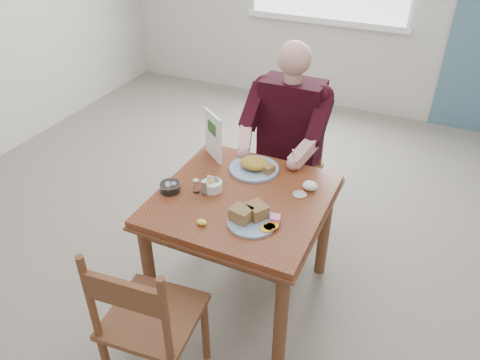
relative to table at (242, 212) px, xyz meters
The scene contains 14 objects.
floor 0.64m from the table, ahead, with size 6.00×6.00×0.00m, color #73685D.
lemon_wedge 0.34m from the table, 104.99° to the right, with size 0.05×0.04×0.03m, color yellow.
napkin 0.40m from the table, 33.75° to the left, with size 0.08×0.07×0.05m, color white.
metal_dish 0.33m from the table, 25.70° to the left, with size 0.08×0.08×0.01m, color silver.
table is the anchor object (origin of this frame).
chair_far 0.81m from the table, 90.00° to the left, with size 0.42×0.42×0.95m.
chair_near 0.78m from the table, 100.36° to the right, with size 0.46×0.46×0.95m.
diner 0.73m from the table, 90.00° to the left, with size 0.53×0.56×1.39m.
near_plate 0.27m from the table, 53.55° to the right, with size 0.32×0.32×0.08m.
far_plate 0.31m from the table, 98.27° to the left, with size 0.37×0.37×0.08m.
caddy 0.22m from the table, behind, with size 0.12×0.12×0.08m.
shakers 0.28m from the table, 163.12° to the right, with size 0.09×0.05×0.08m.
creamer 0.42m from the table, 162.00° to the right, with size 0.11×0.11×0.05m.
menu 0.52m from the table, 137.49° to the left, with size 0.17×0.13×0.30m.
Camera 1 is at (0.85, -1.88, 2.24)m, focal length 35.00 mm.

